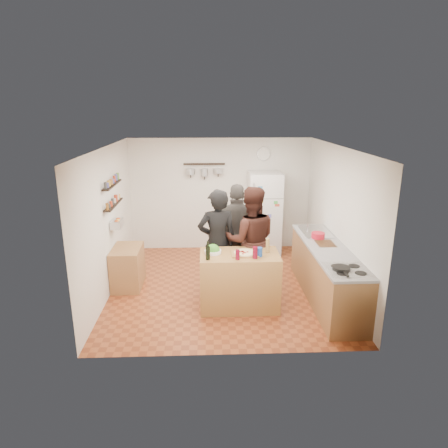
{
  "coord_description": "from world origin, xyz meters",
  "views": [
    {
      "loc": [
        -0.28,
        -6.66,
        3.14
      ],
      "look_at": [
        0.0,
        0.1,
        1.15
      ],
      "focal_mm": 32.0,
      "sensor_mm": 36.0,
      "label": 1
    }
  ],
  "objects_px": {
    "salt_canister": "(260,252)",
    "person_back": "(238,234)",
    "person_center": "(251,240)",
    "red_bowl": "(318,235)",
    "prep_island": "(239,280)",
    "person_left": "(217,242)",
    "counter_run": "(327,274)",
    "wine_bottle": "(208,253)",
    "pepper_mill": "(268,247)",
    "side_table": "(128,267)",
    "skillet": "(341,268)",
    "fridge": "(264,213)",
    "salad_bowl": "(213,252)",
    "wall_clock": "(264,154)"
  },
  "relations": [
    {
      "from": "person_back",
      "to": "person_left",
      "type": "bearing_deg",
      "value": 56.62
    },
    {
      "from": "person_center",
      "to": "person_back",
      "type": "bearing_deg",
      "value": -65.63
    },
    {
      "from": "person_back",
      "to": "salad_bowl",
      "type": "bearing_deg",
      "value": 70.69
    },
    {
      "from": "wine_bottle",
      "to": "counter_run",
      "type": "height_order",
      "value": "wine_bottle"
    },
    {
      "from": "person_left",
      "to": "person_back",
      "type": "xyz_separation_m",
      "value": [
        0.38,
        0.46,
        -0.0
      ]
    },
    {
      "from": "red_bowl",
      "to": "fridge",
      "type": "bearing_deg",
      "value": 111.1
    },
    {
      "from": "wine_bottle",
      "to": "wall_clock",
      "type": "relative_size",
      "value": 0.68
    },
    {
      "from": "prep_island",
      "to": "side_table",
      "type": "xyz_separation_m",
      "value": [
        -1.95,
        0.85,
        -0.09
      ]
    },
    {
      "from": "salad_bowl",
      "to": "counter_run",
      "type": "height_order",
      "value": "salad_bowl"
    },
    {
      "from": "person_center",
      "to": "wall_clock",
      "type": "distance_m",
      "value": 2.63
    },
    {
      "from": "prep_island",
      "to": "side_table",
      "type": "height_order",
      "value": "prep_island"
    },
    {
      "from": "person_center",
      "to": "skillet",
      "type": "height_order",
      "value": "person_center"
    },
    {
      "from": "prep_island",
      "to": "fridge",
      "type": "distance_m",
      "value": 2.66
    },
    {
      "from": "person_center",
      "to": "counter_run",
      "type": "bearing_deg",
      "value": 164.93
    },
    {
      "from": "salt_canister",
      "to": "wine_bottle",
      "type": "bearing_deg",
      "value": -172.87
    },
    {
      "from": "salad_bowl",
      "to": "person_center",
      "type": "height_order",
      "value": "person_center"
    },
    {
      "from": "salt_canister",
      "to": "red_bowl",
      "type": "relative_size",
      "value": 0.61
    },
    {
      "from": "salad_bowl",
      "to": "wine_bottle",
      "type": "distance_m",
      "value": 0.29
    },
    {
      "from": "prep_island",
      "to": "counter_run",
      "type": "relative_size",
      "value": 0.48
    },
    {
      "from": "counter_run",
      "to": "skillet",
      "type": "bearing_deg",
      "value": -96.07
    },
    {
      "from": "red_bowl",
      "to": "person_center",
      "type": "bearing_deg",
      "value": -173.76
    },
    {
      "from": "salt_canister",
      "to": "person_left",
      "type": "distance_m",
      "value": 0.93
    },
    {
      "from": "prep_island",
      "to": "fridge",
      "type": "xyz_separation_m",
      "value": [
        0.74,
        2.52,
        0.45
      ]
    },
    {
      "from": "fridge",
      "to": "person_left",
      "type": "bearing_deg",
      "value": -118.7
    },
    {
      "from": "counter_run",
      "to": "side_table",
      "type": "relative_size",
      "value": 3.29
    },
    {
      "from": "person_left",
      "to": "fridge",
      "type": "bearing_deg",
      "value": -129.39
    },
    {
      "from": "counter_run",
      "to": "skillet",
      "type": "relative_size",
      "value": 10.63
    },
    {
      "from": "red_bowl",
      "to": "wall_clock",
      "type": "relative_size",
      "value": 0.78
    },
    {
      "from": "person_back",
      "to": "skillet",
      "type": "relative_size",
      "value": 7.43
    },
    {
      "from": "person_back",
      "to": "fridge",
      "type": "xyz_separation_m",
      "value": [
        0.7,
        1.51,
        -0.02
      ]
    },
    {
      "from": "wine_bottle",
      "to": "fridge",
      "type": "xyz_separation_m",
      "value": [
        1.24,
        2.74,
        -0.11
      ]
    },
    {
      "from": "salad_bowl",
      "to": "pepper_mill",
      "type": "relative_size",
      "value": 1.37
    },
    {
      "from": "wine_bottle",
      "to": "wall_clock",
      "type": "height_order",
      "value": "wall_clock"
    },
    {
      "from": "red_bowl",
      "to": "fridge",
      "type": "relative_size",
      "value": 0.13
    },
    {
      "from": "salad_bowl",
      "to": "wine_bottle",
      "type": "relative_size",
      "value": 1.29
    },
    {
      "from": "skillet",
      "to": "side_table",
      "type": "height_order",
      "value": "skillet"
    },
    {
      "from": "counter_run",
      "to": "salad_bowl",
      "type": "bearing_deg",
      "value": -175.02
    },
    {
      "from": "person_left",
      "to": "fridge",
      "type": "xyz_separation_m",
      "value": [
        1.08,
        1.97,
        -0.02
      ]
    },
    {
      "from": "person_left",
      "to": "side_table",
      "type": "height_order",
      "value": "person_left"
    },
    {
      "from": "prep_island",
      "to": "person_left",
      "type": "bearing_deg",
      "value": 121.78
    },
    {
      "from": "person_left",
      "to": "prep_island",
      "type": "bearing_deg",
      "value": 111.1
    },
    {
      "from": "salt_canister",
      "to": "person_center",
      "type": "distance_m",
      "value": 0.69
    },
    {
      "from": "person_center",
      "to": "wall_clock",
      "type": "height_order",
      "value": "wall_clock"
    },
    {
      "from": "salt_canister",
      "to": "person_back",
      "type": "relative_size",
      "value": 0.08
    },
    {
      "from": "counter_run",
      "to": "side_table",
      "type": "xyz_separation_m",
      "value": [
        -3.44,
        0.64,
        -0.09
      ]
    },
    {
      "from": "counter_run",
      "to": "skillet",
      "type": "height_order",
      "value": "skillet"
    },
    {
      "from": "person_left",
      "to": "counter_run",
      "type": "bearing_deg",
      "value": 159.06
    },
    {
      "from": "wine_bottle",
      "to": "pepper_mill",
      "type": "height_order",
      "value": "wine_bottle"
    },
    {
      "from": "pepper_mill",
      "to": "side_table",
      "type": "height_order",
      "value": "pepper_mill"
    },
    {
      "from": "pepper_mill",
      "to": "skillet",
      "type": "relative_size",
      "value": 0.78
    }
  ]
}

